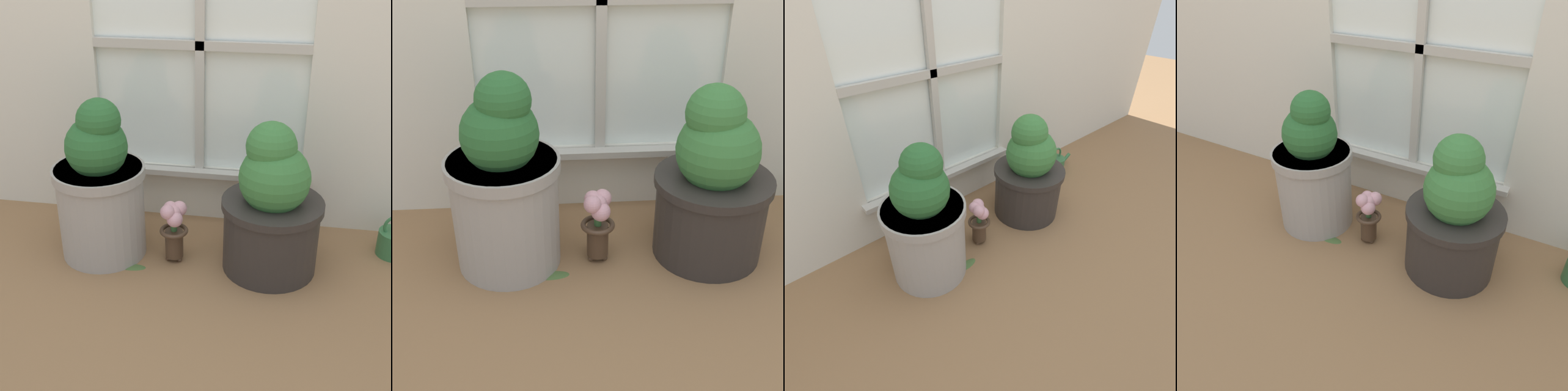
% 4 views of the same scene
% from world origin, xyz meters
% --- Properties ---
extents(ground_plane, '(10.00, 10.00, 0.00)m').
position_xyz_m(ground_plane, '(0.00, 0.00, 0.00)').
color(ground_plane, olive).
extents(potted_plant_left, '(0.35, 0.35, 0.63)m').
position_xyz_m(potted_plant_left, '(-0.32, 0.15, 0.28)').
color(potted_plant_left, '#9E9993').
rests_on(potted_plant_left, ground_plane).
extents(potted_plant_right, '(0.37, 0.37, 0.58)m').
position_xyz_m(potted_plant_right, '(0.32, 0.15, 0.25)').
color(potted_plant_right, '#2D2826').
rests_on(potted_plant_right, ground_plane).
extents(flower_vase, '(0.11, 0.11, 0.25)m').
position_xyz_m(flower_vase, '(-0.04, 0.14, 0.15)').
color(flower_vase, '#473323').
rests_on(flower_vase, ground_plane).
extents(fallen_leaf, '(0.11, 0.05, 0.01)m').
position_xyz_m(fallen_leaf, '(-0.19, 0.05, 0.00)').
color(fallen_leaf, '#476633').
rests_on(fallen_leaf, ground_plane).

